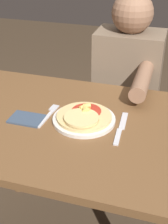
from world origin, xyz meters
TOP-DOWN VIEW (x-y plane):
  - dining_table at (0.00, 0.00)m, footprint 1.07×0.72m
  - plate at (0.03, 0.02)m, footprint 0.24×0.24m
  - pizza at (0.03, 0.02)m, footprint 0.21×0.21m
  - fork at (-0.11, 0.02)m, footprint 0.03×0.18m
  - knife at (0.18, 0.01)m, footprint 0.03×0.22m
  - napkin at (-0.18, -0.04)m, footprint 0.13×0.09m
  - person_diner at (0.11, 0.57)m, footprint 0.34×0.52m

SIDE VIEW (x-z plane):
  - dining_table at x=0.00m, z-range 0.25..1.01m
  - person_diner at x=0.11m, z-range 0.09..1.25m
  - fork at x=-0.11m, z-range 0.77..0.77m
  - knife at x=0.18m, z-range 0.77..0.77m
  - napkin at x=-0.18m, z-range 0.77..0.77m
  - plate at x=0.03m, z-range 0.77..0.78m
  - pizza at x=0.03m, z-range 0.77..0.81m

